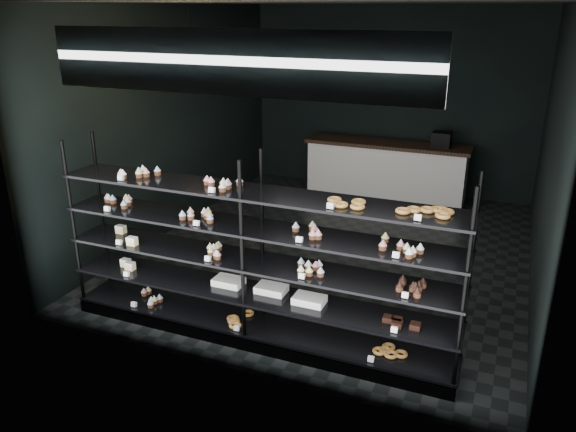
# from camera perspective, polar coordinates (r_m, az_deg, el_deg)

# --- Properties ---
(room) EXTENTS (5.01, 6.01, 3.20)m
(room) POSITION_cam_1_polar(r_m,az_deg,el_deg) (7.33, 5.21, 8.20)
(room) COLOR black
(room) RESTS_ON ground
(display_shelf) EXTENTS (4.00, 0.50, 1.91)m
(display_shelf) POSITION_cam_1_polar(r_m,az_deg,el_deg) (5.53, -3.78, -6.67)
(display_shelf) COLOR black
(display_shelf) RESTS_ON room
(signage) EXTENTS (3.30, 0.05, 0.50)m
(signage) POSITION_cam_1_polar(r_m,az_deg,el_deg) (4.48, -6.11, 15.26)
(signage) COLOR #0C133E
(signage) RESTS_ON room
(pendant_lamp) EXTENTS (0.35, 0.35, 0.91)m
(pendant_lamp) POSITION_cam_1_polar(r_m,az_deg,el_deg) (6.33, -9.81, 13.86)
(pendant_lamp) COLOR black
(pendant_lamp) RESTS_ON room
(service_counter) EXTENTS (2.79, 0.65, 1.23)m
(service_counter) POSITION_cam_1_polar(r_m,az_deg,el_deg) (9.92, 10.00, 4.68)
(service_counter) COLOR silver
(service_counter) RESTS_ON room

